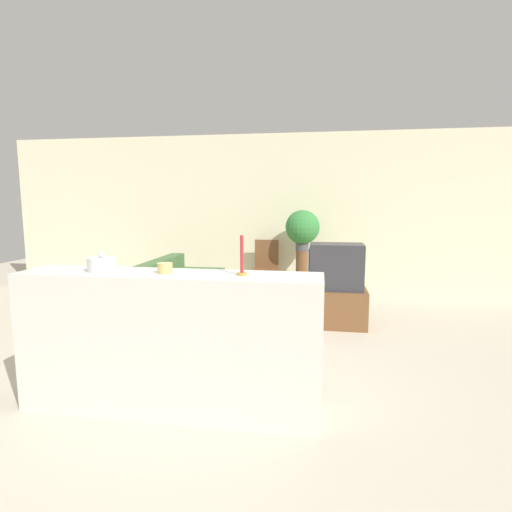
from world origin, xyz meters
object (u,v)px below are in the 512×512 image
potted_plant (302,228)px  couch (172,300)px  television (336,266)px  wooden_chair (266,266)px  decorative_bowl (102,264)px

potted_plant → couch: bearing=-138.8°
television → wooden_chair: size_ratio=0.72×
couch → television: bearing=2.8°
wooden_chair → decorative_bowl: decorative_bowl is taller
television → decorative_bowl: size_ratio=3.23×
potted_plant → television: bearing=-70.2°
decorative_bowl → couch: bearing=98.4°
couch → decorative_bowl: (0.33, -2.22, 0.84)m
wooden_chair → potted_plant: 0.88m
couch → television: 2.20m
television → potted_plant: potted_plant is taller
wooden_chair → couch: bearing=-124.8°
potted_plant → decorative_bowl: bearing=-109.9°
decorative_bowl → television: bearing=52.0°
wooden_chair → decorative_bowl: size_ratio=4.50×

